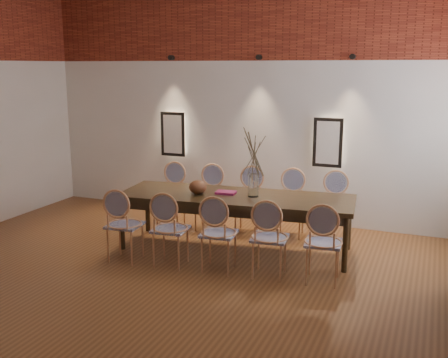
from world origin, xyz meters
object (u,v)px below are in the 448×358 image
at_px(chair_far_a, 171,196).
at_px(chair_far_d, 290,204).
at_px(chair_near_b, 171,229).
at_px(chair_far_c, 249,201).
at_px(chair_far_b, 209,198).
at_px(bowl, 198,187).
at_px(dining_table, 235,222).
at_px(chair_near_a, 125,225).
at_px(chair_near_d, 270,238).
at_px(chair_far_e, 334,207).
at_px(chair_near_e, 323,243).
at_px(vase, 253,185).
at_px(chair_near_c, 219,233).
at_px(book, 226,193).

bearing_deg(chair_far_a, chair_far_d, -180.00).
height_order(chair_near_b, chair_far_c, same).
relative_size(chair_far_b, bowl, 3.92).
xyz_separation_m(dining_table, chair_near_a, (-1.14, -0.91, 0.09)).
bearing_deg(bowl, chair_near_d, -26.61).
height_order(dining_table, bowl, bowl).
bearing_deg(chair_near_a, chair_far_a, 90.00).
relative_size(chair_far_e, bowl, 3.92).
bearing_deg(chair_near_e, chair_near_b, 180.00).
bearing_deg(dining_table, bowl, -174.37).
xyz_separation_m(chair_near_a, chair_near_b, (0.61, 0.07, 0.00)).
height_order(chair_near_a, chair_near_d, same).
distance_m(dining_table, vase, 0.58).
bearing_deg(chair_near_b, chair_near_c, 0.00).
xyz_separation_m(chair_near_a, chair_far_a, (-0.17, 1.54, 0.00)).
height_order(dining_table, chair_near_c, chair_near_c).
bearing_deg(vase, book, 178.81).
bearing_deg(chair_far_b, chair_near_a, 68.31).
height_order(chair_near_a, chair_far_c, same).
xyz_separation_m(chair_near_a, chair_near_d, (1.84, 0.20, 0.00)).
bearing_deg(chair_near_a, chair_near_b, -0.00).
distance_m(dining_table, book, 0.42).
height_order(dining_table, book, book).
xyz_separation_m(chair_far_e, book, (-1.29, -0.87, 0.30)).
height_order(chair_far_d, vase, vase).
relative_size(chair_near_b, chair_far_c, 1.00).
bearing_deg(bowl, chair_far_b, 103.78).
bearing_deg(book, chair_far_b, 129.21).
distance_m(chair_near_b, book, 1.00).
bearing_deg(chair_near_d, chair_far_c, 111.69).
bearing_deg(chair_far_d, chair_far_e, 180.00).
distance_m(vase, book, 0.41).
height_order(chair_near_d, vase, vase).
height_order(chair_near_e, chair_far_a, same).
bearing_deg(chair_far_e, chair_near_d, 68.31).
height_order(dining_table, chair_far_e, chair_far_e).
bearing_deg(chair_far_b, chair_near_e, 140.03).
distance_m(chair_far_d, vase, 0.96).
relative_size(chair_near_e, book, 3.62).
bearing_deg(chair_far_c, chair_far_b, 0.00).
distance_m(chair_near_e, chair_far_b, 2.42).
bearing_deg(vase, chair_far_b, 144.10).
height_order(chair_near_c, chair_far_d, same).
distance_m(chair_near_a, chair_far_d, 2.42).
relative_size(chair_far_b, chair_far_e, 1.00).
xyz_separation_m(chair_far_a, book, (1.16, -0.60, 0.30)).
xyz_separation_m(chair_near_d, chair_far_e, (0.44, 1.61, 0.00)).
distance_m(chair_near_c, chair_far_d, 1.67).
bearing_deg(chair_far_c, chair_far_a, -0.00).
xyz_separation_m(chair_near_d, bowl, (-1.20, 0.60, 0.37)).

